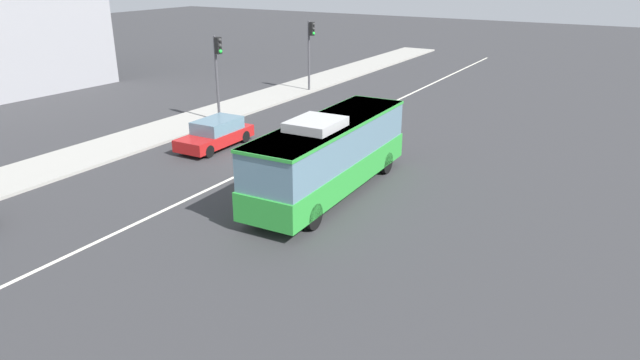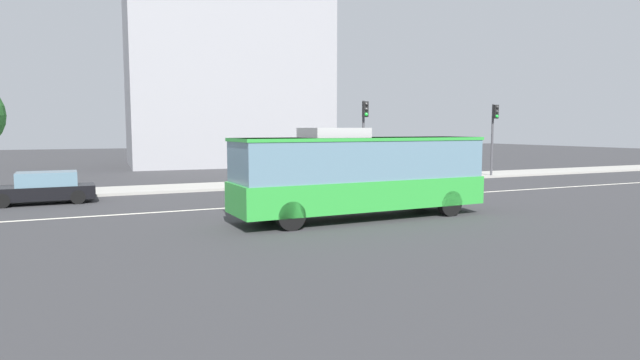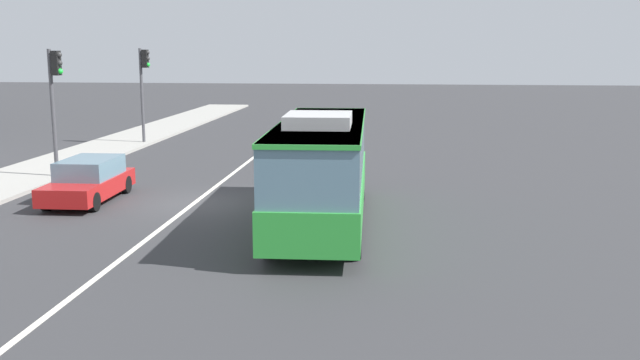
{
  "view_description": "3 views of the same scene",
  "coord_description": "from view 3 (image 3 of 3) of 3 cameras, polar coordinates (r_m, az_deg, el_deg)",
  "views": [
    {
      "loc": [
        -21.91,
        -15.81,
        9.06
      ],
      "look_at": [
        -4.55,
        -5.39,
        1.37
      ],
      "focal_mm": 32.01,
      "sensor_mm": 36.0,
      "label": 1
    },
    {
      "loc": [
        -12.16,
        -22.28,
        3.39
      ],
      "look_at": [
        -4.1,
        -4.3,
        1.51
      ],
      "focal_mm": 29.54,
      "sensor_mm": 36.0,
      "label": 2
    },
    {
      "loc": [
        -23.35,
        -6.86,
        5.28
      ],
      "look_at": [
        -3.48,
        -4.72,
        1.55
      ],
      "focal_mm": 40.13,
      "sensor_mm": 36.0,
      "label": 3
    }
  ],
  "objects": [
    {
      "name": "ground_plane",
      "position": [
        24.9,
        -9.99,
        -1.83
      ],
      "size": [
        160.0,
        160.0,
        0.0
      ],
      "primitive_type": "plane",
      "color": "#333335"
    },
    {
      "name": "sedan_red",
      "position": [
        26.02,
        -17.96,
        -0.03
      ],
      "size": [
        4.54,
        1.91,
        1.46
      ],
      "rotation": [
        0.0,
        0.0,
        3.17
      ],
      "color": "#B21919",
      "rests_on": "ground_plane"
    },
    {
      "name": "transit_bus",
      "position": [
        21.19,
        0.11,
        1.15
      ],
      "size": [
        10.08,
        2.85,
        3.46
      ],
      "rotation": [
        0.0,
        0.0,
        0.04
      ],
      "color": "green",
      "rests_on": "ground_plane"
    },
    {
      "name": "lane_centre_line",
      "position": [
        24.9,
        -9.99,
        -1.81
      ],
      "size": [
        76.0,
        0.16,
        0.01
      ],
      "primitive_type": "cube",
      "color": "silver",
      "rests_on": "ground_plane"
    },
    {
      "name": "traffic_light_mid_block",
      "position": [
        40.14,
        -13.87,
        7.83
      ],
      "size": [
        0.34,
        0.62,
        5.2
      ],
      "rotation": [
        0.0,
        0.0,
        -1.64
      ],
      "color": "#47474C",
      "rests_on": "ground_plane"
    },
    {
      "name": "traffic_light_near_corner",
      "position": [
        30.39,
        -20.38,
        6.69
      ],
      "size": [
        0.34,
        0.62,
        5.2
      ],
      "rotation": [
        0.0,
        0.0,
        -1.66
      ],
      "color": "#47474C",
      "rests_on": "ground_plane"
    }
  ]
}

